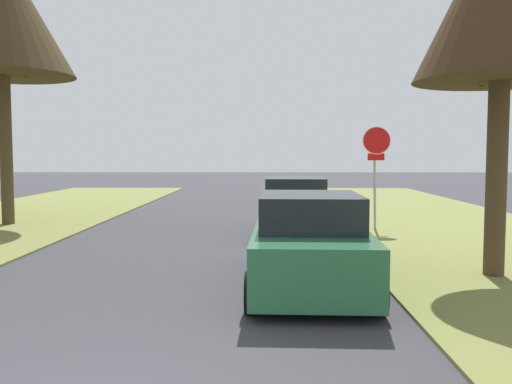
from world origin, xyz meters
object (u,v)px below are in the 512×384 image
stop_sign_far (376,155)px  parked_sedan_green (309,244)px  street_tree_left_mid_b (1,12)px  parked_sedan_tan (295,207)px

stop_sign_far → parked_sedan_green: 7.19m
street_tree_left_mid_b → parked_sedan_tan: bearing=-9.4°
parked_sedan_green → parked_sedan_tan: (0.10, 6.05, 0.00)m
street_tree_left_mid_b → parked_sedan_tan: street_tree_left_mid_b is taller
stop_sign_far → parked_sedan_green: bearing=-110.5°
stop_sign_far → parked_sedan_green: size_ratio=0.67×
street_tree_left_mid_b → parked_sedan_green: bearing=-40.7°
stop_sign_far → parked_sedan_green: stop_sign_far is taller
parked_sedan_green → parked_sedan_tan: same height
parked_sedan_green → parked_sedan_tan: bearing=89.0°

